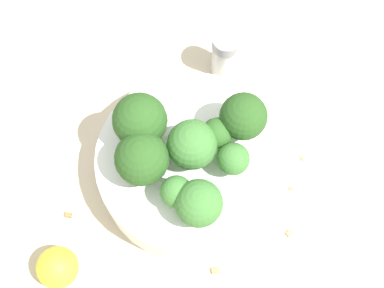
# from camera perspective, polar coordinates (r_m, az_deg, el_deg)

# --- Properties ---
(ground_plane) EXTENTS (3.00, 3.00, 0.00)m
(ground_plane) POSITION_cam_1_polar(r_m,az_deg,el_deg) (0.63, 0.00, -3.11)
(ground_plane) COLOR beige
(bowl) EXTENTS (0.21, 0.21, 0.05)m
(bowl) POSITION_cam_1_polar(r_m,az_deg,el_deg) (0.61, 0.00, -2.26)
(bowl) COLOR white
(bowl) RESTS_ON ground_plane
(broccoli_floret_0) EXTENTS (0.05, 0.05, 0.06)m
(broccoli_floret_0) POSITION_cam_1_polar(r_m,az_deg,el_deg) (0.55, -0.05, 0.05)
(broccoli_floret_0) COLOR #7A9E5B
(broccoli_floret_0) RESTS_ON bowl
(broccoli_floret_1) EXTENTS (0.03, 0.03, 0.04)m
(broccoli_floret_1) POSITION_cam_1_polar(r_m,az_deg,el_deg) (0.54, -1.68, -5.16)
(broccoli_floret_1) COLOR #8EB770
(broccoli_floret_1) RESTS_ON bowl
(broccoli_floret_2) EXTENTS (0.06, 0.06, 0.06)m
(broccoli_floret_2) POSITION_cam_1_polar(r_m,az_deg,el_deg) (0.55, -5.37, -1.59)
(broccoli_floret_2) COLOR #84AD66
(broccoli_floret_2) RESTS_ON bowl
(broccoli_floret_3) EXTENTS (0.03, 0.03, 0.04)m
(broccoli_floret_3) POSITION_cam_1_polar(r_m,az_deg,el_deg) (0.56, 4.42, -1.65)
(broccoli_floret_3) COLOR #7A9E5B
(broccoli_floret_3) RESTS_ON bowl
(broccoli_floret_4) EXTENTS (0.03, 0.03, 0.05)m
(broccoli_floret_4) POSITION_cam_1_polar(r_m,az_deg,el_deg) (0.56, 2.86, 0.77)
(broccoli_floret_4) COLOR #84AD66
(broccoli_floret_4) RESTS_ON bowl
(broccoli_floret_5) EXTENTS (0.05, 0.05, 0.05)m
(broccoli_floret_5) POSITION_cam_1_polar(r_m,az_deg,el_deg) (0.53, 0.73, -6.36)
(broccoli_floret_5) COLOR #8EB770
(broccoli_floret_5) RESTS_ON bowl
(broccoli_floret_6) EXTENTS (0.05, 0.05, 0.07)m
(broccoli_floret_6) POSITION_cam_1_polar(r_m,az_deg,el_deg) (0.56, 5.62, 2.72)
(broccoli_floret_6) COLOR #8EB770
(broccoli_floret_6) RESTS_ON bowl
(broccoli_floret_7) EXTENTS (0.06, 0.06, 0.07)m
(broccoli_floret_7) POSITION_cam_1_polar(r_m,az_deg,el_deg) (0.56, -5.57, 2.48)
(broccoli_floret_7) COLOR #7A9E5B
(broccoli_floret_7) RESTS_ON bowl
(pepper_shaker) EXTENTS (0.03, 0.03, 0.07)m
(pepper_shaker) POSITION_cam_1_polar(r_m,az_deg,el_deg) (0.67, 3.56, 9.50)
(pepper_shaker) COLOR silver
(pepper_shaker) RESTS_ON ground_plane
(lemon_wedge) EXTENTS (0.04, 0.04, 0.04)m
(lemon_wedge) POSITION_cam_1_polar(r_m,az_deg,el_deg) (0.60, -14.16, -12.65)
(lemon_wedge) COLOR yellow
(lemon_wedge) RESTS_ON ground_plane
(almond_crumb_0) EXTENTS (0.01, 0.01, 0.01)m
(almond_crumb_0) POSITION_cam_1_polar(r_m,az_deg,el_deg) (0.60, 2.53, -13.31)
(almond_crumb_0) COLOR #AD7F4C
(almond_crumb_0) RESTS_ON ground_plane
(almond_crumb_1) EXTENTS (0.01, 0.01, 0.01)m
(almond_crumb_1) POSITION_cam_1_polar(r_m,az_deg,el_deg) (0.63, 10.56, -4.65)
(almond_crumb_1) COLOR #AD7F4C
(almond_crumb_1) RESTS_ON ground_plane
(almond_crumb_2) EXTENTS (0.01, 0.00, 0.01)m
(almond_crumb_2) POSITION_cam_1_polar(r_m,az_deg,el_deg) (0.65, 11.73, -1.48)
(almond_crumb_2) COLOR tan
(almond_crumb_2) RESTS_ON ground_plane
(almond_crumb_3) EXTENTS (0.01, 0.01, 0.01)m
(almond_crumb_3) POSITION_cam_1_polar(r_m,az_deg,el_deg) (0.62, 10.39, -9.30)
(almond_crumb_3) COLOR tan
(almond_crumb_3) RESTS_ON ground_plane
(almond_crumb_4) EXTENTS (0.01, 0.01, 0.01)m
(almond_crumb_4) POSITION_cam_1_polar(r_m,az_deg,el_deg) (0.63, -13.08, -7.34)
(almond_crumb_4) COLOR olive
(almond_crumb_4) RESTS_ON ground_plane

